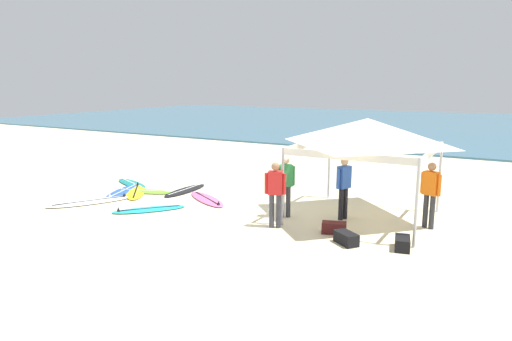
% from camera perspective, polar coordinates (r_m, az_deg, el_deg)
% --- Properties ---
extents(ground_plane, '(80.00, 80.00, 0.00)m').
position_cam_1_polar(ground_plane, '(13.03, -0.68, -5.46)').
color(ground_plane, beige).
extents(sea, '(80.00, 36.00, 0.10)m').
position_cam_1_polar(sea, '(42.82, 21.28, 5.32)').
color(sea, '#386B84').
rests_on(sea, ground).
extents(canopy_tent, '(3.45, 3.45, 2.75)m').
position_cam_1_polar(canopy_tent, '(12.53, 13.72, 4.73)').
color(canopy_tent, '#B7B7BC').
rests_on(canopy_tent, ground).
extents(surfboard_black, '(0.65, 2.16, 0.19)m').
position_cam_1_polar(surfboard_black, '(15.90, -8.80, -2.44)').
color(surfboard_black, black).
rests_on(surfboard_black, ground).
extents(surfboard_white, '(1.87, 2.61, 0.19)m').
position_cam_1_polar(surfboard_white, '(15.13, -19.99, -3.67)').
color(surfboard_white, white).
rests_on(surfboard_white, ground).
extents(surfboard_teal, '(2.11, 1.29, 0.19)m').
position_cam_1_polar(surfboard_teal, '(17.40, -15.29, -1.55)').
color(surfboard_teal, '#19847F').
rests_on(surfboard_teal, ground).
extents(surfboard_cyan, '(1.79, 1.98, 0.19)m').
position_cam_1_polar(surfboard_cyan, '(13.73, -13.24, -4.74)').
color(surfboard_cyan, '#23B2CC').
rests_on(surfboard_cyan, ground).
extents(surfboard_pink, '(2.20, 1.66, 0.19)m').
position_cam_1_polar(surfboard_pink, '(14.60, -6.14, -3.57)').
color(surfboard_pink, pink).
rests_on(surfboard_pink, ground).
extents(surfboard_yellow, '(1.90, 2.11, 0.19)m').
position_cam_1_polar(surfboard_yellow, '(16.02, -14.79, -2.57)').
color(surfboard_yellow, yellow).
rests_on(surfboard_yellow, ground).
extents(surfboard_blue, '(1.36, 2.40, 0.19)m').
position_cam_1_polar(surfboard_blue, '(16.21, -16.20, -2.49)').
color(surfboard_blue, blue).
rests_on(surfboard_blue, ground).
extents(surfboard_lime, '(2.19, 1.16, 0.19)m').
position_cam_1_polar(surfboard_lime, '(16.03, -13.84, -2.53)').
color(surfboard_lime, '#7AD12D').
rests_on(surfboard_lime, ground).
extents(person_green, '(0.41, 0.43, 1.71)m').
position_cam_1_polar(person_green, '(12.52, 3.69, -1.49)').
color(person_green, '#383842').
rests_on(person_green, ground).
extents(person_red, '(0.52, 0.33, 1.71)m').
position_cam_1_polar(person_red, '(11.60, 2.42, -2.48)').
color(person_red, '#383842').
rests_on(person_red, ground).
extents(person_orange, '(0.52, 0.33, 1.71)m').
position_cam_1_polar(person_orange, '(12.37, 20.94, -2.36)').
color(person_orange, '#2D2D33').
rests_on(person_orange, ground).
extents(person_blue, '(0.34, 0.52, 1.71)m').
position_cam_1_polar(person_blue, '(12.52, 10.91, -1.67)').
color(person_blue, black).
rests_on(person_blue, ground).
extents(gear_bag_near_tent, '(0.67, 0.61, 0.28)m').
position_cam_1_polar(gear_bag_near_tent, '(10.85, 11.20, -8.30)').
color(gear_bag_near_tent, black).
rests_on(gear_bag_near_tent, ground).
extents(gear_bag_by_pole, '(0.67, 0.49, 0.28)m').
position_cam_1_polar(gear_bag_by_pole, '(11.55, 9.72, -7.07)').
color(gear_bag_by_pole, '#4C1919').
rests_on(gear_bag_by_pole, ground).
extents(gear_bag_on_sand, '(0.45, 0.66, 0.28)m').
position_cam_1_polar(gear_bag_on_sand, '(10.85, 17.81, -8.64)').
color(gear_bag_on_sand, black).
rests_on(gear_bag_on_sand, ground).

